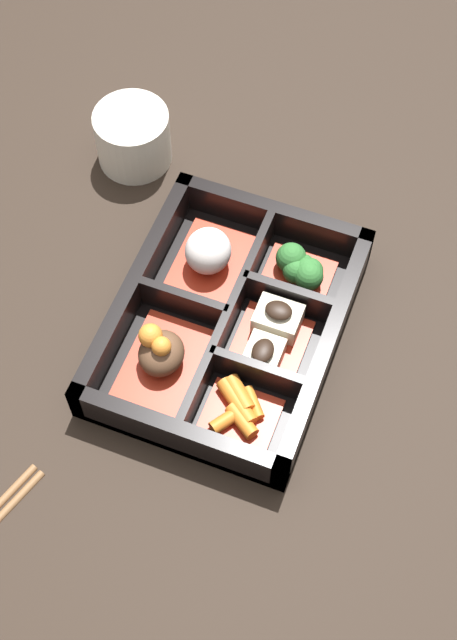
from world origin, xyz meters
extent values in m
plane|color=black|center=(0.00, 0.00, 0.00)|extent=(3.00, 3.00, 0.00)
cube|color=black|center=(0.00, 0.00, 0.01)|extent=(0.26, 0.21, 0.01)
cube|color=black|center=(0.00, -0.10, 0.02)|extent=(0.26, 0.01, 0.05)
cube|color=black|center=(0.00, 0.10, 0.02)|extent=(0.26, 0.01, 0.05)
cube|color=black|center=(-0.13, 0.00, 0.02)|extent=(0.01, 0.21, 0.05)
cube|color=black|center=(0.13, 0.00, 0.02)|extent=(0.01, 0.21, 0.05)
cube|color=black|center=(0.00, 0.00, 0.02)|extent=(0.24, 0.01, 0.05)
cube|color=black|center=(-0.04, -0.04, 0.02)|extent=(0.01, 0.09, 0.05)
cube|color=black|center=(0.04, -0.04, 0.02)|extent=(0.01, 0.09, 0.05)
cube|color=black|center=(0.00, 0.04, 0.02)|extent=(0.01, 0.09, 0.05)
cube|color=#B22D19|center=(-0.06, 0.04, 0.01)|extent=(0.10, 0.07, 0.01)
ellipsoid|color=brown|center=(-0.06, 0.04, 0.03)|extent=(0.05, 0.04, 0.03)
sphere|color=orange|center=(-0.06, 0.04, 0.05)|extent=(0.02, 0.02, 0.02)
sphere|color=orange|center=(-0.05, 0.05, 0.05)|extent=(0.02, 0.02, 0.02)
cube|color=#B22D19|center=(0.06, 0.04, 0.01)|extent=(0.10, 0.07, 0.01)
ellipsoid|color=silver|center=(0.06, 0.04, 0.04)|extent=(0.05, 0.05, 0.05)
cube|color=#B22D19|center=(-0.08, -0.04, 0.01)|extent=(0.05, 0.07, 0.01)
cylinder|color=orange|center=(-0.09, -0.04, 0.02)|extent=(0.04, 0.03, 0.01)
cylinder|color=orange|center=(-0.08, -0.04, 0.02)|extent=(0.04, 0.05, 0.01)
cylinder|color=orange|center=(-0.07, -0.05, 0.02)|extent=(0.03, 0.03, 0.01)
cylinder|color=orange|center=(-0.07, -0.04, 0.02)|extent=(0.04, 0.04, 0.02)
cylinder|color=orange|center=(-0.09, -0.05, 0.02)|extent=(0.03, 0.04, 0.01)
cube|color=#B22D19|center=(0.00, -0.04, 0.01)|extent=(0.07, 0.07, 0.01)
cube|color=beige|center=(-0.03, -0.04, 0.02)|extent=(0.04, 0.03, 0.02)
ellipsoid|color=black|center=(-0.03, -0.04, 0.04)|extent=(0.03, 0.02, 0.01)
cube|color=beige|center=(0.02, -0.04, 0.03)|extent=(0.03, 0.04, 0.02)
ellipsoid|color=black|center=(0.02, -0.04, 0.04)|extent=(0.02, 0.03, 0.01)
cube|color=#B22D19|center=(0.08, -0.04, 0.01)|extent=(0.05, 0.07, 0.01)
sphere|color=#2D6B2D|center=(0.08, -0.03, 0.03)|extent=(0.03, 0.03, 0.03)
sphere|color=#2D6B2D|center=(0.08, -0.05, 0.03)|extent=(0.02, 0.02, 0.02)
sphere|color=#2D6B2D|center=(0.07, -0.04, 0.03)|extent=(0.03, 0.03, 0.03)
sphere|color=#2D6B2D|center=(0.08, -0.05, 0.03)|extent=(0.03, 0.03, 0.03)
sphere|color=#2D6B2D|center=(0.07, -0.06, 0.03)|extent=(0.03, 0.03, 0.03)
sphere|color=#2D6B2D|center=(0.08, -0.05, 0.03)|extent=(0.03, 0.03, 0.03)
cylinder|color=beige|center=(0.17, 0.17, 0.03)|extent=(0.08, 0.08, 0.06)
cylinder|color=#597A38|center=(0.17, 0.17, 0.06)|extent=(0.07, 0.07, 0.01)
camera|label=1|loc=(-0.39, -0.15, 0.75)|focal=50.00mm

